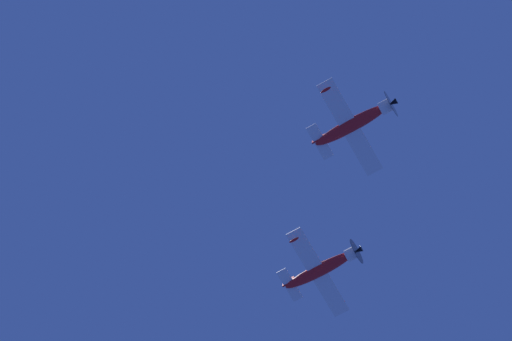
% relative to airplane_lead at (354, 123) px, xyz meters
% --- Properties ---
extents(airplane_lead, '(8.07, 8.92, 2.88)m').
position_rel_airplane_lead_xyz_m(airplane_lead, '(0.00, 0.00, 0.00)').
color(airplane_lead, red).
extents(airplane_left_wingman, '(8.07, 8.95, 2.84)m').
position_rel_airplane_lead_xyz_m(airplane_left_wingman, '(7.26, -11.89, -0.72)').
color(airplane_left_wingman, red).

